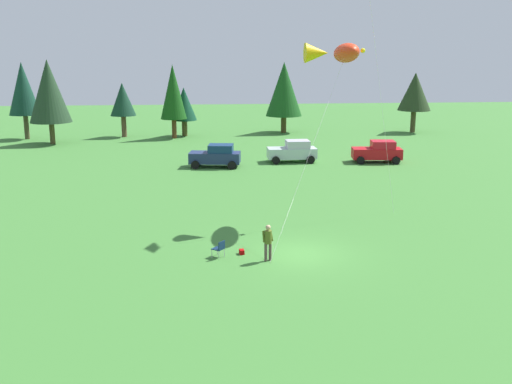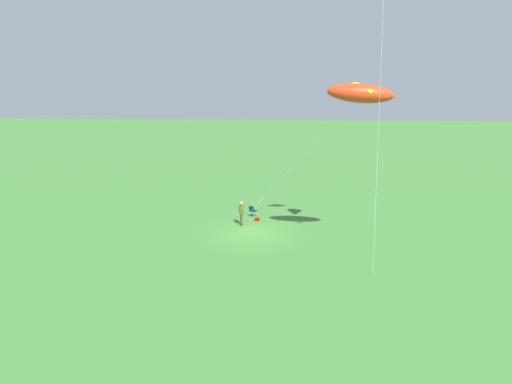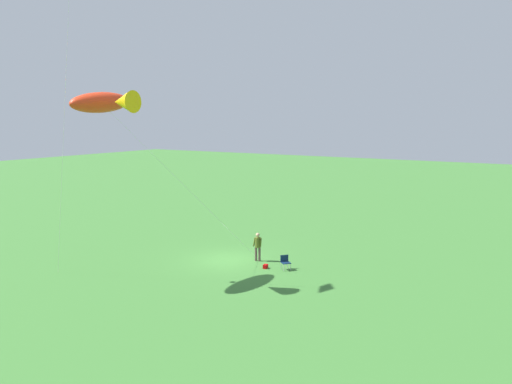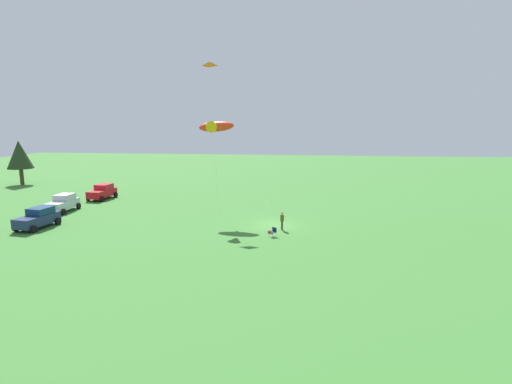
{
  "view_description": "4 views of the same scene",
  "coord_description": "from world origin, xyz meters",
  "px_view_note": "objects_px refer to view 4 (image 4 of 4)",
  "views": [
    {
      "loc": [
        -4.55,
        -27.08,
        9.66
      ],
      "look_at": [
        -2.24,
        -0.97,
        3.35
      ],
      "focal_mm": 42.0,
      "sensor_mm": 36.0,
      "label": 1
    },
    {
      "loc": [
        31.94,
        2.24,
        10.61
      ],
      "look_at": [
        -2.66,
        0.16,
        2.2
      ],
      "focal_mm": 35.0,
      "sensor_mm": 36.0,
      "label": 2
    },
    {
      "loc": [
        -16.95,
        24.32,
        8.62
      ],
      "look_at": [
        -2.89,
        1.38,
        4.62
      ],
      "focal_mm": 35.0,
      "sensor_mm": 36.0,
      "label": 3
    },
    {
      "loc": [
        -37.55,
        -2.56,
        10.04
      ],
      "look_at": [
        -2.11,
        1.58,
        3.62
      ],
      "focal_mm": 28.0,
      "sensor_mm": 36.0,
      "label": 4
    }
  ],
  "objects_px": {
    "folding_chair": "(273,231)",
    "kite_delta_orange": "(210,64)",
    "car_navy_hatch": "(38,218)",
    "backpack_on_grass": "(270,232)",
    "person_kite_flyer": "(282,219)",
    "kite_large_fish": "(216,127)",
    "car_red_sedan": "(102,192)",
    "car_silver_compact": "(63,203)"
  },
  "relations": [
    {
      "from": "car_navy_hatch",
      "to": "kite_large_fish",
      "type": "height_order",
      "value": "kite_large_fish"
    },
    {
      "from": "car_red_sedan",
      "to": "backpack_on_grass",
      "type": "bearing_deg",
      "value": -114.09
    },
    {
      "from": "folding_chair",
      "to": "car_silver_compact",
      "type": "distance_m",
      "value": 25.1
    },
    {
      "from": "person_kite_flyer",
      "to": "car_red_sedan",
      "type": "xyz_separation_m",
      "value": [
        12.2,
        23.86,
        -0.07
      ]
    },
    {
      "from": "kite_delta_orange",
      "to": "car_navy_hatch",
      "type": "bearing_deg",
      "value": 117.23
    },
    {
      "from": "folding_chair",
      "to": "backpack_on_grass",
      "type": "relative_size",
      "value": 2.56
    },
    {
      "from": "folding_chair",
      "to": "car_navy_hatch",
      "type": "relative_size",
      "value": 0.19
    },
    {
      "from": "person_kite_flyer",
      "to": "kite_large_fish",
      "type": "height_order",
      "value": "kite_large_fish"
    },
    {
      "from": "folding_chair",
      "to": "kite_delta_orange",
      "type": "bearing_deg",
      "value": -98.92
    },
    {
      "from": "person_kite_flyer",
      "to": "kite_delta_orange",
      "type": "height_order",
      "value": "kite_delta_orange"
    },
    {
      "from": "folding_chair",
      "to": "backpack_on_grass",
      "type": "bearing_deg",
      "value": -120.37
    },
    {
      "from": "folding_chair",
      "to": "kite_delta_orange",
      "type": "xyz_separation_m",
      "value": [
        8.14,
        7.3,
        15.23
      ]
    },
    {
      "from": "car_silver_compact",
      "to": "backpack_on_grass",
      "type": "bearing_deg",
      "value": -104.75
    },
    {
      "from": "backpack_on_grass",
      "to": "kite_large_fish",
      "type": "bearing_deg",
      "value": 46.28
    },
    {
      "from": "folding_chair",
      "to": "kite_large_fish",
      "type": "distance_m",
      "value": 13.04
    },
    {
      "from": "car_navy_hatch",
      "to": "kite_delta_orange",
      "type": "height_order",
      "value": "kite_delta_orange"
    },
    {
      "from": "car_navy_hatch",
      "to": "car_silver_compact",
      "type": "distance_m",
      "value": 6.94
    },
    {
      "from": "car_red_sedan",
      "to": "folding_chair",
      "type": "bearing_deg",
      "value": -115.61
    },
    {
      "from": "car_navy_hatch",
      "to": "kite_large_fish",
      "type": "xyz_separation_m",
      "value": [
        6.54,
        -15.85,
        8.46
      ]
    },
    {
      "from": "folding_chair",
      "to": "car_red_sedan",
      "type": "height_order",
      "value": "car_red_sedan"
    },
    {
      "from": "car_silver_compact",
      "to": "car_red_sedan",
      "type": "distance_m",
      "value": 7.37
    },
    {
      "from": "backpack_on_grass",
      "to": "kite_large_fish",
      "type": "relative_size",
      "value": 0.03
    },
    {
      "from": "backpack_on_grass",
      "to": "car_navy_hatch",
      "type": "distance_m",
      "value": 21.99
    },
    {
      "from": "person_kite_flyer",
      "to": "car_silver_compact",
      "type": "distance_m",
      "value": 25.18
    },
    {
      "from": "person_kite_flyer",
      "to": "kite_large_fish",
      "type": "relative_size",
      "value": 0.17
    },
    {
      "from": "folding_chair",
      "to": "car_red_sedan",
      "type": "xyz_separation_m",
      "value": [
        14.43,
        23.22,
        0.46
      ]
    },
    {
      "from": "person_kite_flyer",
      "to": "car_navy_hatch",
      "type": "distance_m",
      "value": 23.07
    },
    {
      "from": "car_red_sedan",
      "to": "kite_large_fish",
      "type": "relative_size",
      "value": 0.43
    },
    {
      "from": "kite_large_fish",
      "to": "car_silver_compact",
      "type": "bearing_deg",
      "value": 89.39
    },
    {
      "from": "backpack_on_grass",
      "to": "car_red_sedan",
      "type": "height_order",
      "value": "car_red_sedan"
    },
    {
      "from": "car_silver_compact",
      "to": "folding_chair",
      "type": "bearing_deg",
      "value": -106.9
    },
    {
      "from": "car_navy_hatch",
      "to": "car_red_sedan",
      "type": "height_order",
      "value": "same"
    },
    {
      "from": "folding_chair",
      "to": "car_navy_hatch",
      "type": "distance_m",
      "value": 22.37
    },
    {
      "from": "person_kite_flyer",
      "to": "folding_chair",
      "type": "bearing_deg",
      "value": 56.51
    },
    {
      "from": "backpack_on_grass",
      "to": "car_navy_hatch",
      "type": "xyz_separation_m",
      "value": [
        -0.69,
        21.96,
        0.84
      ]
    },
    {
      "from": "person_kite_flyer",
      "to": "backpack_on_grass",
      "type": "distance_m",
      "value": 1.8
    },
    {
      "from": "person_kite_flyer",
      "to": "car_navy_hatch",
      "type": "bearing_deg",
      "value": -12.99
    },
    {
      "from": "car_navy_hatch",
      "to": "car_silver_compact",
      "type": "height_order",
      "value": "same"
    },
    {
      "from": "car_red_sedan",
      "to": "kite_delta_orange",
      "type": "height_order",
      "value": "kite_delta_orange"
    },
    {
      "from": "person_kite_flyer",
      "to": "folding_chair",
      "type": "distance_m",
      "value": 2.38
    },
    {
      "from": "car_red_sedan",
      "to": "car_silver_compact",
      "type": "bearing_deg",
      "value": 179.68
    },
    {
      "from": "car_silver_compact",
      "to": "kite_large_fish",
      "type": "height_order",
      "value": "kite_large_fish"
    }
  ]
}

